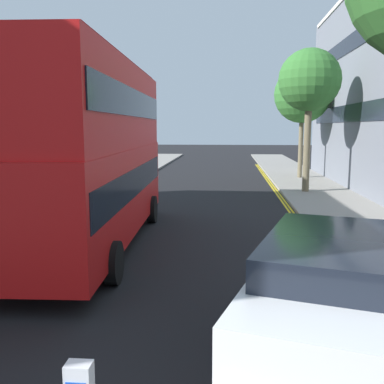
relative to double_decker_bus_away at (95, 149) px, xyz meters
name	(u,v)px	position (x,y,z in m)	size (l,w,h in m)	color
sidewalk_right	(352,218)	(9.00, 4.55, -2.96)	(4.00, 80.00, 0.14)	gray
sidewalk_left	(38,213)	(-4.00, 4.55, -2.96)	(4.00, 80.00, 0.14)	gray
kerb_line_outer	(307,230)	(6.90, 2.55, -3.03)	(0.10, 56.00, 0.01)	yellow
kerb_line_inner	(302,230)	(6.74, 2.55, -3.03)	(0.10, 56.00, 0.01)	yellow
double_decker_bus_away	(95,149)	(0.00, 0.00, 0.00)	(3.11, 10.89, 5.64)	red
taxi_minivan	(325,312)	(5.45, -6.95, -1.96)	(3.13, 5.14, 2.12)	white
street_tree_mid	(310,81)	(8.34, 11.42, 3.09)	(3.34, 3.34, 7.72)	#6B6047
street_tree_far	(303,95)	(9.11, 18.27, 2.85)	(3.92, 3.92, 7.73)	#6B6047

